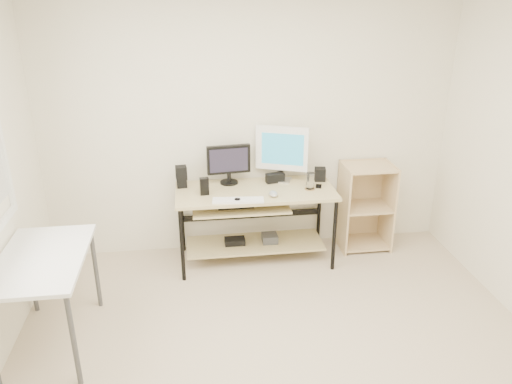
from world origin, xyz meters
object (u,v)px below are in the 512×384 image
Objects in this scene: desk at (253,210)px; white_imac at (282,150)px; black_monitor at (229,162)px; audio_controller at (204,186)px; side_table at (43,267)px; shelf_unit at (364,205)px.

desk is 0.65m from white_imac.
black_monitor is 2.58× the size of audio_controller.
shelf_unit is at bearing 23.33° from side_table.
desk is at bearing 1.74° from audio_controller.
audio_controller is at bearing 39.91° from side_table.
black_monitor is at bearing 41.01° from side_table.
white_imac is at bearing -5.71° from black_monitor.
black_monitor reaches higher than shelf_unit.
desk and side_table have the same top height.
desk is 1.50× the size of side_table.
black_monitor is at bearing 178.39° from shelf_unit.
desk is 0.52m from black_monitor.
white_imac reaches higher than black_monitor.
desk is at bearing 32.65° from side_table.
shelf_unit is 1.06m from white_imac.
black_monitor reaches higher than desk.
black_monitor is (1.45, 1.26, 0.30)m from side_table.
desk is 1.19m from shelf_unit.
audio_controller is (-0.46, -0.06, 0.29)m from desk.
audio_controller is (-0.25, -0.26, -0.14)m from black_monitor.
audio_controller is at bearing -172.39° from shelf_unit.
desk is 3.56× the size of black_monitor.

